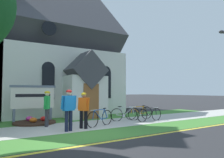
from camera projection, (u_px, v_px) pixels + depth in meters
name	position (u px, v px, depth m)	size (l,w,h in m)	color
ground	(49.00, 121.00, 11.44)	(140.00, 140.00, 0.00)	#2B2B2D
sidewalk_slab	(69.00, 127.00, 9.65)	(32.00, 2.72, 0.01)	#B7B5AD
grass_verge	(92.00, 136.00, 7.71)	(32.00, 1.89, 0.01)	#427F33
church_lawn	(53.00, 121.00, 11.69)	(24.00, 2.15, 0.01)	#427F33
curb_paint_stripe	(107.00, 142.00, 6.79)	(28.00, 0.16, 0.01)	yellow
church_building	(27.00, 54.00, 15.96)	(12.25, 10.75, 13.16)	silver
church_sign	(33.00, 98.00, 11.11)	(2.30, 0.29, 1.96)	slate
flower_bed	(35.00, 122.00, 10.69)	(2.10, 2.10, 0.34)	#382319
bicycle_blue	(125.00, 114.00, 11.70)	(1.74, 0.42, 0.84)	black
bicycle_red	(149.00, 114.00, 11.56)	(1.79, 0.09, 0.82)	black
bicycle_white	(100.00, 118.00, 9.91)	(1.67, 0.60, 0.86)	black
bicycle_silver	(139.00, 113.00, 12.41)	(1.77, 0.35, 0.82)	black
cyclist_in_white_jersey	(84.00, 108.00, 9.25)	(0.40, 0.69, 1.59)	black
cyclist_in_blue_jersey	(69.00, 107.00, 8.64)	(0.67, 0.32, 1.71)	#191E38
cyclist_in_yellow_jersey	(47.00, 106.00, 9.79)	(0.41, 0.63, 1.66)	#2D2D33
roadside_conifer	(108.00, 58.00, 20.09)	(3.29, 3.29, 7.22)	#4C3823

